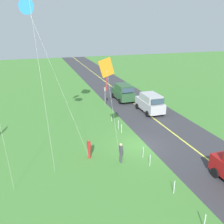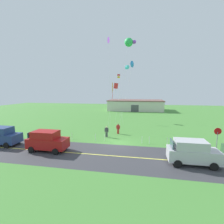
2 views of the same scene
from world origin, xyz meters
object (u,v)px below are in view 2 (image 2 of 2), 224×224
at_px(stop_sign, 218,134).
at_px(person_adult_near, 118,128).
at_px(kite_cyan_top, 119,76).
at_px(kite_pink_drift, 116,87).
at_px(car_suv_foreground, 192,152).
at_px(kite_yellow_high, 127,67).
at_px(car_parked_west_near, 47,141).
at_px(kite_red_low, 132,64).
at_px(warehouse_distant, 136,105).
at_px(kite_green_far, 129,42).
at_px(kite_orange_near, 109,41).
at_px(car_parked_west_far, 2,136).
at_px(person_adult_companion, 107,131).
at_px(kite_blue_mid, 112,88).

xyz_separation_m(stop_sign, person_adult_near, (-12.04, 4.84, -0.94)).
bearing_deg(stop_sign, kite_cyan_top, 126.99).
distance_m(stop_sign, kite_pink_drift, 21.91).
relative_size(car_suv_foreground, stop_sign, 1.72).
bearing_deg(kite_cyan_top, kite_yellow_high, 43.59).
distance_m(car_parked_west_near, kite_red_low, 17.80).
distance_m(car_parked_west_near, warehouse_distant, 41.36).
relative_size(kite_green_far, kite_orange_near, 0.93).
xyz_separation_m(car_parked_west_far, kite_orange_near, (10.69, 14.01, 14.67)).
xyz_separation_m(person_adult_companion, kite_cyan_top, (-0.63, 15.94, 9.18)).
distance_m(kite_blue_mid, kite_green_far, 9.11).
bearing_deg(person_adult_near, car_parked_west_near, -0.57).
bearing_deg(kite_orange_near, kite_blue_mid, -74.41).
bearing_deg(kite_cyan_top, kite_blue_mid, -84.95).
xyz_separation_m(kite_pink_drift, kite_orange_near, (-0.59, -4.69, 8.25)).
relative_size(car_parked_west_near, stop_sign, 1.72).
xyz_separation_m(kite_blue_mid, kite_orange_near, (-2.07, 7.40, 8.80)).
bearing_deg(kite_blue_mid, person_adult_companion, -128.90).
relative_size(kite_yellow_high, kite_cyan_top, 1.22).
xyz_separation_m(person_adult_near, kite_orange_near, (-2.74, 6.13, 14.96)).
relative_size(person_adult_near, kite_blue_mid, 0.20).
xyz_separation_m(car_suv_foreground, kite_yellow_high, (-8.44, 24.72, 11.08)).
distance_m(person_adult_companion, kite_pink_drift, 14.62).
xyz_separation_m(person_adult_near, kite_blue_mid, (-0.67, -1.27, 6.17)).
relative_size(person_adult_companion, kite_green_far, 0.10).
height_order(car_suv_foreground, kite_green_far, kite_green_far).
bearing_deg(car_parked_west_near, stop_sign, 11.34).
height_order(car_parked_west_far, kite_red_low, kite_red_low).
xyz_separation_m(car_parked_west_near, warehouse_distant, (7.97, 40.58, 0.60)).
xyz_separation_m(kite_blue_mid, warehouse_distant, (1.92, 33.24, -5.28)).
distance_m(kite_pink_drift, kite_cyan_top, 3.87).
relative_size(car_suv_foreground, warehouse_distant, 0.24).
distance_m(kite_yellow_high, warehouse_distant, 19.60).
distance_m(car_parked_west_near, kite_cyan_top, 24.56).
relative_size(kite_orange_near, warehouse_distant, 0.90).
relative_size(car_parked_west_far, warehouse_distant, 0.24).
bearing_deg(car_suv_foreground, kite_blue_mid, 138.06).
xyz_separation_m(kite_green_far, kite_orange_near, (-3.98, 2.67, 1.25)).
xyz_separation_m(kite_green_far, warehouse_distant, (0.00, 28.52, -12.82)).
bearing_deg(person_adult_companion, car_suv_foreground, 97.01).
distance_m(person_adult_near, person_adult_companion, 2.54).
xyz_separation_m(car_parked_west_far, person_adult_near, (13.42, 7.87, -0.29)).
bearing_deg(car_suv_foreground, kite_green_far, 118.73).
height_order(kite_yellow_high, kite_cyan_top, kite_yellow_high).
distance_m(kite_yellow_high, kite_orange_near, 10.32).
bearing_deg(stop_sign, person_adult_companion, 168.59).
relative_size(person_adult_near, warehouse_distant, 0.09).
bearing_deg(kite_green_far, car_parked_west_far, -142.30).
height_order(person_adult_near, kite_green_far, kite_green_far).
bearing_deg(stop_sign, kite_pink_drift, 132.17).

